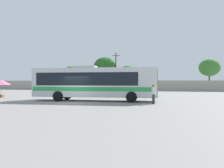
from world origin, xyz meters
The scene contains 12 objects.
ground_plane centered at (0.00, 10.00, 0.00)m, with size 300.00×300.00×0.00m, color gray.
perimeter_wall centered at (0.00, 26.93, 1.10)m, with size 80.00×0.30×2.21m, color #9E998C.
coach_bus_silver_green centered at (1.30, 1.94, 1.91)m, with size 12.70×3.55×3.59m.
attendant_by_bus_door centered at (7.47, 0.34, 1.01)m, with size 0.49×0.49×1.77m.
vendor_umbrella_secondary_pink centered at (-11.27, 3.44, 1.88)m, with size 2.33×2.33×2.23m.
parked_car_leftmost_dark_blue centered at (-10.07, 22.78, 0.78)m, with size 4.21×2.00×1.46m.
parked_car_second_maroon centered at (-4.53, 22.62, 0.76)m, with size 4.26×2.05×1.41m.
utility_pole_near centered at (-2.36, 28.87, 4.50)m, with size 1.80×0.24×8.63m.
roadside_tree_left centered at (-14.70, 31.19, 4.51)m, with size 3.28×3.28×5.93m.
roadside_tree_midleft centered at (-5.13, 29.37, 5.46)m, with size 5.40×5.40×7.76m.
roadside_tree_midright centered at (-0.14, 32.26, 4.42)m, with size 3.51×3.51×5.93m.
roadside_tree_right centered at (18.39, 32.15, 5.09)m, with size 4.54×4.54×7.03m.
Camera 1 is at (8.28, -18.48, 1.99)m, focal length 33.52 mm.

